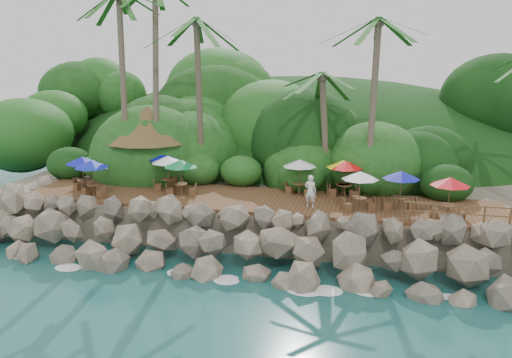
# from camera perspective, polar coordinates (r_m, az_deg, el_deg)

# --- Properties ---
(ground) EXTENTS (140.00, 140.00, 0.00)m
(ground) POSITION_cam_1_polar(r_m,az_deg,el_deg) (24.47, -3.26, -10.98)
(ground) COLOR #19514F
(ground) RESTS_ON ground
(land_base) EXTENTS (32.00, 25.20, 2.10)m
(land_base) POSITION_cam_1_polar(r_m,az_deg,el_deg) (38.96, 3.35, -0.05)
(land_base) COLOR gray
(land_base) RESTS_ON ground
(jungle_hill) EXTENTS (44.80, 28.00, 15.40)m
(jungle_hill) POSITION_cam_1_polar(r_m,az_deg,el_deg) (46.42, 4.93, 0.79)
(jungle_hill) COLOR #143811
(jungle_hill) RESTS_ON ground
(seawall) EXTENTS (29.00, 4.00, 2.30)m
(seawall) POSITION_cam_1_polar(r_m,az_deg,el_deg) (25.82, -2.04, -6.88)
(seawall) COLOR gray
(seawall) RESTS_ON ground
(terrace) EXTENTS (26.00, 5.00, 0.20)m
(terrace) POSITION_cam_1_polar(r_m,az_deg,el_deg) (29.18, 0.00, -2.29)
(terrace) COLOR brown
(terrace) RESTS_ON land_base
(jungle_foliage) EXTENTS (44.00, 16.00, 12.00)m
(jungle_foliage) POSITION_cam_1_polar(r_m,az_deg,el_deg) (38.27, 3.07, -1.91)
(jungle_foliage) COLOR #143811
(jungle_foliage) RESTS_ON ground
(foam_line) EXTENTS (25.20, 0.80, 0.06)m
(foam_line) POSITION_cam_1_polar(r_m,az_deg,el_deg) (24.72, -3.06, -10.64)
(foam_line) COLOR white
(foam_line) RESTS_ON ground
(palms) EXTENTS (28.98, 6.81, 13.33)m
(palms) POSITION_cam_1_polar(r_m,az_deg,el_deg) (30.79, 2.30, 16.60)
(palms) COLOR brown
(palms) RESTS_ON ground
(palapa) EXTENTS (5.52, 5.52, 4.60)m
(palapa) POSITION_cam_1_polar(r_m,az_deg,el_deg) (33.85, -11.48, 5.83)
(palapa) COLOR brown
(palapa) RESTS_ON ground
(dining_clusters) EXTENTS (21.68, 5.08, 2.04)m
(dining_clusters) POSITION_cam_1_polar(r_m,az_deg,el_deg) (28.83, 0.02, 1.18)
(dining_clusters) COLOR brown
(dining_clusters) RESTS_ON terrace
(railing) EXTENTS (7.20, 0.10, 1.00)m
(railing) POSITION_cam_1_polar(r_m,az_deg,el_deg) (26.47, 23.31, -3.48)
(railing) COLOR brown
(railing) RESTS_ON terrace
(waiter) EXTENTS (0.68, 0.51, 1.71)m
(waiter) POSITION_cam_1_polar(r_m,az_deg,el_deg) (27.46, 5.86, -1.31)
(waiter) COLOR white
(waiter) RESTS_ON terrace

